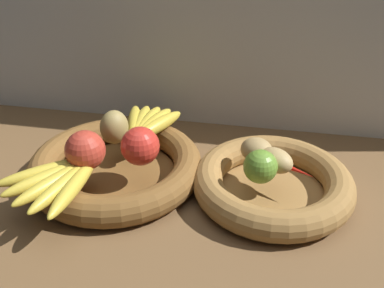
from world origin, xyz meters
TOP-DOWN VIEW (x-y plane):
  - ground_plane at (0.00, 0.00)cm, footprint 140.00×90.00cm
  - back_wall at (0.00, 30.00)cm, footprint 140.00×3.00cm
  - fruit_bowl_left at (-16.93, 1.56)cm, footprint 35.34×35.34cm
  - fruit_bowl_right at (14.70, 1.56)cm, footprint 30.89×30.89cm
  - apple_red_front at (-20.30, -4.05)cm, footprint 7.60×7.60cm
  - apple_red_right at (-10.73, -0.58)cm, footprint 7.47×7.47cm
  - pear_brown at (-18.13, 5.79)cm, footprint 7.45×7.75cm
  - banana_bunch_front at (-22.91, -10.43)cm, footprint 16.26×19.35cm
  - banana_bunch_back at (-13.28, 12.33)cm, footprint 13.64×16.57cm
  - potato_large at (14.70, 1.56)cm, footprint 8.74×8.27cm
  - potato_oblong at (11.03, 4.42)cm, footprint 7.84×7.41cm
  - lime_near at (12.07, -2.39)cm, footprint 6.18×6.18cm
  - chili_pepper at (16.30, 1.89)cm, footprint 11.92×7.82cm

SIDE VIEW (x-z plane):
  - ground_plane at x=0.00cm, z-range -3.00..0.00cm
  - fruit_bowl_left at x=-16.93cm, z-range -0.18..5.61cm
  - fruit_bowl_right at x=14.70cm, z-range -0.17..5.62cm
  - chili_pepper at x=16.30cm, z-range 5.79..7.99cm
  - banana_bunch_front at x=-22.91cm, z-range 5.79..8.53cm
  - banana_bunch_back at x=-13.28cm, z-range 5.79..8.79cm
  - potato_large at x=14.70cm, z-range 5.79..10.25cm
  - potato_oblong at x=11.03cm, z-range 5.79..10.44cm
  - lime_near at x=12.07cm, z-range 5.79..11.97cm
  - pear_brown at x=-18.13cm, z-range 5.79..13.04cm
  - apple_red_right at x=-10.73cm, z-range 5.79..13.26cm
  - apple_red_front at x=-20.30cm, z-range 5.79..13.39cm
  - back_wall at x=0.00cm, z-range 0.00..55.00cm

